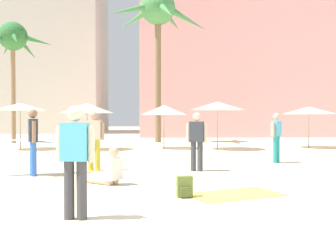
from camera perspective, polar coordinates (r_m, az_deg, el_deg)
The scene contains 17 objects.
ground at distance 5.90m, azimuth 4.18°, elevation -14.11°, with size 120.00×120.00×0.00m, color beige.
hotel_pink at distance 35.38m, azimuth 10.16°, elevation 9.99°, with size 16.91×9.06×13.88m, color pink.
palm_tree_far_left at distance 26.14m, azimuth -21.64°, elevation 11.36°, with size 4.83×4.51×7.36m.
palm_tree_left at distance 25.38m, azimuth -1.48°, elevation 15.79°, with size 6.08×6.18×9.50m.
cafe_umbrella_0 at distance 21.38m, azimuth 19.80°, elevation 2.14°, with size 2.68×2.68×2.11m.
cafe_umbrella_1 at distance 19.70m, azimuth -0.59°, elevation 2.34°, with size 2.30×2.30×2.18m.
cafe_umbrella_3 at distance 19.35m, azimuth -11.69°, elevation 2.56°, with size 2.55×2.55×2.24m.
cafe_umbrella_4 at distance 20.49m, azimuth -20.67°, elevation 2.64°, with size 2.48×2.48×2.27m.
cafe_umbrella_5 at distance 19.35m, azimuth 7.20°, elevation 2.92°, with size 2.64×2.64×2.33m.
beach_towel at distance 8.15m, azimuth 9.61°, elevation -9.77°, with size 1.88×1.03×0.01m, color #F4CC4C.
backpack at distance 7.75m, azimuth 2.43°, elevation -8.86°, with size 0.32×0.27×0.42m.
person_mid_right at distance 11.19m, azimuth -18.85°, elevation -1.93°, with size 2.80×1.15×1.79m.
person_near_right at distance 11.71m, azimuth -10.68°, elevation -1.76°, with size 0.60×0.25×1.73m.
person_near_left at distance 14.04m, azimuth 15.45°, elevation -1.34°, with size 0.47×0.51×1.71m.
person_far_right at distance 6.18m, azimuth -13.32°, elevation -4.40°, with size 0.61×0.27×1.74m.
person_mid_left at distance 9.31m, azimuth -8.65°, elevation -6.50°, with size 0.96×0.83×0.89m.
person_far_left at distance 11.43m, azimuth 4.19°, elevation -1.90°, with size 0.61×0.31×1.70m.
Camera 1 is at (-0.60, -5.66, 1.57)m, focal length 41.97 mm.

